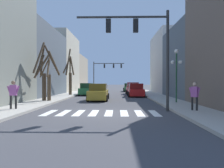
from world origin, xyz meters
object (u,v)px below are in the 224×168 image
object	(u,v)px
street_lamp_right_corner	(176,65)
car_parked_left_far	(133,89)
street_tree_left_mid	(70,74)
pedestrian_waiting_at_curb	(195,94)
street_tree_right_mid	(48,78)
car_parked_left_near	(129,88)
street_tree_right_far	(44,72)
pedestrian_on_left_sidewalk	(13,92)
car_parked_right_mid	(88,89)
car_parked_left_mid	(99,92)
car_parked_right_far	(136,90)
traffic_signal_far	(105,69)
traffic_signal_near	(142,39)

from	to	relation	value
street_lamp_right_corner	car_parked_left_far	distance (m)	14.99
car_parked_left_far	street_tree_left_mid	size ratio (longest dim) A/B	0.71
pedestrian_waiting_at_curb	street_tree_right_mid	bearing A→B (deg)	-164.28
car_parked_left_near	street_tree_right_far	bearing A→B (deg)	157.21
pedestrian_waiting_at_curb	pedestrian_on_left_sidewalk	distance (m)	11.21
car_parked_right_mid	car_parked_left_mid	bearing A→B (deg)	-164.93
car_parked_right_far	street_tree_right_mid	world-z (taller)	street_tree_right_mid
street_tree_right_mid	street_tree_right_far	distance (m)	0.78
traffic_signal_far	street_tree_left_mid	distance (m)	18.78
car_parked_right_mid	car_parked_left_far	world-z (taller)	car_parked_left_far
car_parked_left_mid	street_tree_right_mid	distance (m)	5.17
car_parked_left_mid	street_tree_left_mid	size ratio (longest dim) A/B	0.81
car_parked_left_near	street_tree_right_mid	size ratio (longest dim) A/B	1.04
car_parked_left_mid	pedestrian_waiting_at_curb	xyz separation A→B (m)	(6.52, -8.71, 0.36)
traffic_signal_near	street_lamp_right_corner	size ratio (longest dim) A/B	1.44
car_parked_left_mid	pedestrian_waiting_at_curb	size ratio (longest dim) A/B	2.90
car_parked_right_mid	street_tree_right_mid	bearing A→B (deg)	168.96
street_tree_right_far	street_lamp_right_corner	bearing A→B (deg)	-7.56
traffic_signal_near	car_parked_left_far	distance (m)	19.32
street_lamp_right_corner	pedestrian_waiting_at_curb	xyz separation A→B (m)	(-0.28, -5.07, -2.13)
car_parked_left_near	street_tree_left_mid	distance (m)	15.47
car_parked_left_mid	street_tree_right_mid	bearing A→B (deg)	-61.12
car_parked_left_far	street_tree_right_far	xyz separation A→B (m)	(-9.02, -13.01, 1.92)
traffic_signal_near	car_parked_right_mid	distance (m)	17.77
street_tree_left_mid	street_lamp_right_corner	bearing A→B (deg)	-42.11
car_parked_right_mid	street_lamp_right_corner	bearing A→B (deg)	-142.98
car_parked_right_mid	car_parked_right_far	size ratio (longest dim) A/B	1.02
traffic_signal_near	car_parked_left_near	distance (m)	27.52
traffic_signal_near	street_tree_right_far	size ratio (longest dim) A/B	1.19
traffic_signal_near	street_tree_right_far	world-z (taller)	traffic_signal_near
car_parked_right_far	street_tree_left_mid	world-z (taller)	street_tree_left_mid
street_lamp_right_corner	car_parked_left_mid	xyz separation A→B (m)	(-6.80, 3.64, -2.50)
traffic_signal_near	pedestrian_on_left_sidewalk	xyz separation A→B (m)	(-8.13, -0.25, -3.36)
street_lamp_right_corner	street_tree_right_mid	size ratio (longest dim) A/B	0.98
car_parked_left_far	pedestrian_waiting_at_curb	size ratio (longest dim) A/B	2.53
car_parked_right_far	car_parked_left_far	bearing A→B (deg)	0.08
pedestrian_waiting_at_curb	street_tree_right_mid	distance (m)	12.62
street_lamp_right_corner	pedestrian_on_left_sidewalk	world-z (taller)	street_lamp_right_corner
pedestrian_waiting_at_curb	street_tree_right_far	size ratio (longest dim) A/B	0.32
traffic_signal_far	car_parked_left_near	distance (m)	8.30
pedestrian_waiting_at_curb	street_tree_right_mid	xyz separation A→B (m)	(-10.88, 6.31, 1.06)
traffic_signal_near	traffic_signal_far	world-z (taller)	traffic_signal_near
traffic_signal_far	car_parked_right_mid	bearing A→B (deg)	-95.32
car_parked_left_mid	car_parked_left_far	size ratio (longest dim) A/B	1.14
pedestrian_on_left_sidewalk	street_tree_left_mid	distance (m)	14.78
car_parked_right_mid	car_parked_left_far	size ratio (longest dim) A/B	1.13
traffic_signal_near	car_parked_right_mid	xyz separation A→B (m)	(-5.71, 16.39, -3.79)
car_parked_left_far	pedestrian_waiting_at_curb	bearing A→B (deg)	-173.17
car_parked_left_near	street_tree_left_mid	size ratio (longest dim) A/B	0.78
car_parked_right_mid	pedestrian_waiting_at_curb	xyz separation A→B (m)	(8.78, -17.07, 0.37)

